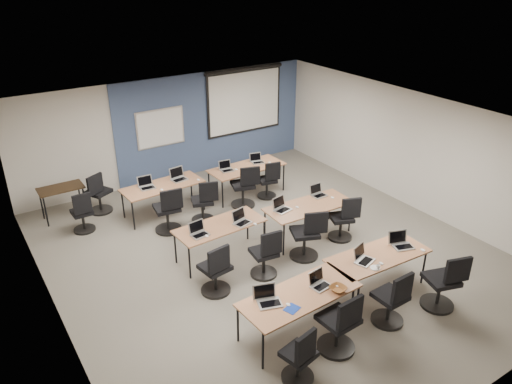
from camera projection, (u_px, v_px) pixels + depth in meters
floor at (269, 252)px, 10.02m from camera, size 8.00×9.00×0.02m
ceiling at (270, 123)px, 8.86m from camera, size 8.00×9.00×0.02m
wall_back at (170, 129)px, 12.84m from camera, size 8.00×0.04×2.70m
wall_front at (480, 326)px, 6.04m from camera, size 8.00×0.04×2.70m
wall_left at (50, 255)px, 7.46m from camera, size 0.04×9.00×2.70m
wall_right at (413, 151)px, 11.41m from camera, size 0.04×9.00×2.70m
blue_accent_panel at (214, 121)px, 13.43m from camera, size 5.50×0.04×2.70m
whiteboard at (160, 128)px, 12.59m from camera, size 1.28×0.03×0.98m
projector_screen at (245, 97)px, 13.62m from camera, size 2.40×0.10×1.82m
training_table_front_left at (300, 296)px, 7.62m from camera, size 1.93×0.80×0.73m
training_table_front_right at (378, 257)px, 8.62m from camera, size 1.85×0.77×0.73m
training_table_mid_left at (220, 227)px, 9.57m from camera, size 1.76×0.73×0.73m
training_table_mid_right at (309, 207)px, 10.32m from camera, size 1.87×0.78×0.73m
training_table_back_left at (163, 187)px, 11.22m from camera, size 1.82×0.76×0.73m
training_table_back_right at (247, 168)px, 12.18m from camera, size 1.88×0.78×0.73m
laptop_0 at (268, 299)px, 7.40m from camera, size 0.35×0.30×0.27m
mouse_0 at (288, 305)px, 7.36m from camera, size 0.07×0.10×0.03m
task_chair_0 at (300, 360)px, 6.84m from camera, size 0.47×0.47×0.95m
laptop_1 at (319, 282)px, 7.78m from camera, size 0.31×0.26×0.24m
mouse_1 at (336, 285)px, 7.79m from camera, size 0.06×0.10×0.03m
task_chair_1 at (340, 327)px, 7.36m from camera, size 0.58×0.58×1.06m
laptop_2 at (363, 257)px, 8.42m from camera, size 0.34×0.29×0.26m
mouse_2 at (381, 263)px, 8.34m from camera, size 0.07×0.10×0.03m
task_chair_2 at (392, 302)px, 7.93m from camera, size 0.52×0.52×1.00m
laptop_3 at (401, 243)px, 8.83m from camera, size 0.35×0.30×0.27m
mouse_3 at (423, 250)px, 8.71m from camera, size 0.09×0.12×0.04m
task_chair_3 at (444, 286)px, 8.29m from camera, size 0.58×0.56×1.04m
laptop_4 at (199, 232)px, 9.20m from camera, size 0.32×0.27×0.24m
mouse_4 at (207, 236)px, 9.15m from camera, size 0.07×0.10×0.04m
task_chair_4 at (216, 273)px, 8.65m from camera, size 0.53×0.53×1.01m
laptop_5 at (241, 220)px, 9.61m from camera, size 0.33×0.28×0.25m
mouse_5 at (255, 224)px, 9.56m from camera, size 0.07×0.10×0.03m
task_chair_5 at (266, 257)px, 9.12m from camera, size 0.50×0.50×0.99m
laptop_6 at (281, 207)px, 10.09m from camera, size 0.34×0.29×0.26m
mouse_6 at (297, 207)px, 10.20m from camera, size 0.08×0.11×0.03m
task_chair_6 at (307, 238)px, 9.68m from camera, size 0.60×0.57×1.04m
laptop_7 at (318, 193)px, 10.70m from camera, size 0.31×0.27×0.24m
mouse_7 at (332, 198)px, 10.60m from camera, size 0.06×0.10×0.03m
task_chair_7 at (343, 222)px, 10.33m from camera, size 0.53×0.50×0.99m
laptop_8 at (147, 185)px, 11.05m from camera, size 0.33×0.28×0.25m
mouse_8 at (162, 190)px, 10.95m from camera, size 0.06×0.10×0.03m
task_chair_8 at (168, 213)px, 10.60m from camera, size 0.57×0.57×1.05m
laptop_9 at (178, 177)px, 11.46m from camera, size 0.36×0.30×0.27m
mouse_9 at (198, 180)px, 11.43m from camera, size 0.07×0.10×0.03m
task_chair_9 at (204, 205)px, 11.02m from camera, size 0.54×0.52×1.00m
laptop_10 at (226, 168)px, 11.94m from camera, size 0.30×0.26×0.23m
mouse_10 at (236, 169)px, 11.98m from camera, size 0.08×0.11×0.04m
task_chair_10 at (245, 190)px, 11.68m from camera, size 0.58×0.57×1.04m
laptop_11 at (257, 160)px, 12.39m from camera, size 0.30×0.26×0.23m
mouse_11 at (270, 163)px, 12.37m from camera, size 0.07×0.10×0.04m
task_chair_11 at (268, 183)px, 12.13m from camera, size 0.47×0.47×0.95m
blue_mousepad at (292, 309)px, 7.29m from camera, size 0.27×0.25×0.01m
snack_bowl at (338, 289)px, 7.67m from camera, size 0.35×0.35×0.07m
snack_plate at (375, 268)px, 8.23m from camera, size 0.21×0.21×0.01m
coffee_cup at (378, 267)px, 8.19m from camera, size 0.05×0.05×0.05m
utility_table at (61, 191)px, 11.07m from camera, size 0.96×0.54×0.75m
spare_chair_a at (99, 196)px, 11.40m from camera, size 0.57×0.53×1.01m
spare_chair_b at (83, 216)px, 10.61m from camera, size 0.46×0.46×0.95m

